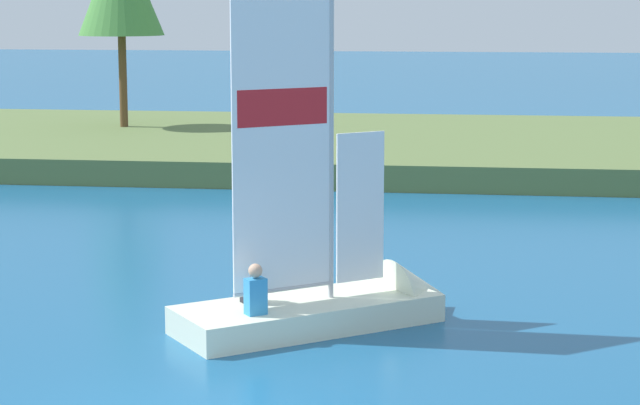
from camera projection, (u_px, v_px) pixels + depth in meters
shore_bank at (375, 146)px, 36.47m from camera, size 80.00×13.72×0.68m
sailboat at (350, 295)px, 17.75m from camera, size 4.33×3.74×5.60m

